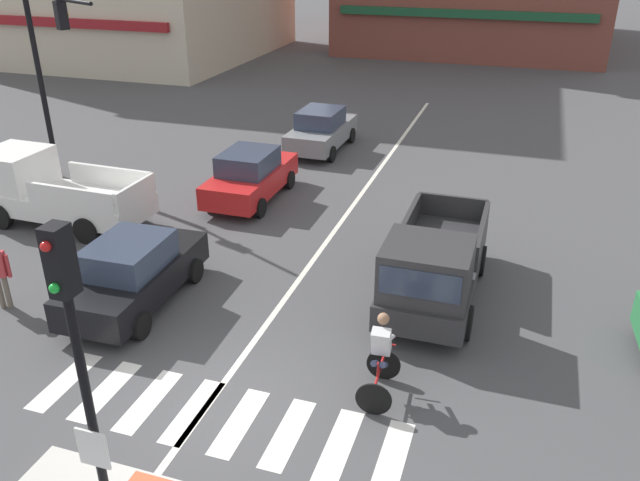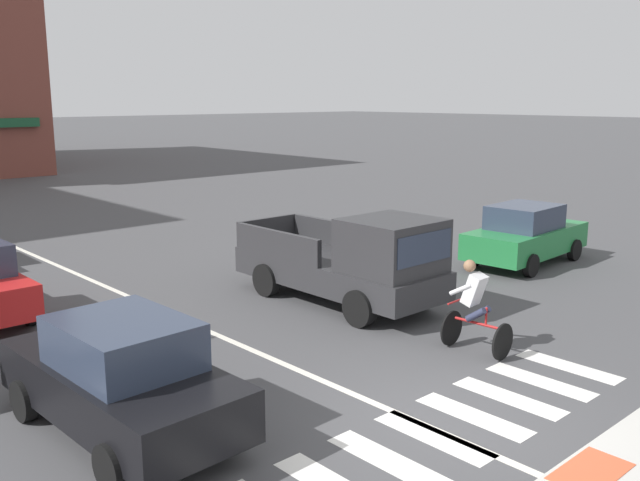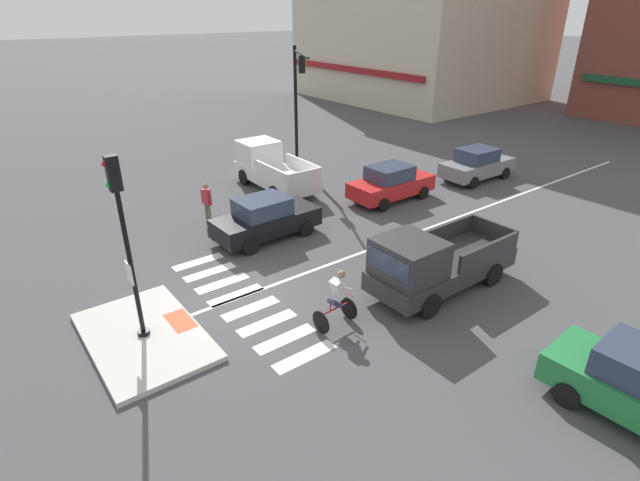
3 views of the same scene
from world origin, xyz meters
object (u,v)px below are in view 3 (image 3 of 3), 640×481
object	(u,v)px
traffic_light_mast	(298,92)
car_black_westbound_near	(266,218)
pickup_truck_charcoal_eastbound_mid	(433,264)
cyclist	(337,298)
pedestrian_at_curb_left	(207,200)
car_grey_westbound_distant	(477,164)
pickup_truck_white_cross_left	(271,168)
signal_pole	(125,234)
car_red_westbound_far	(391,183)

from	to	relation	value
traffic_light_mast	car_black_westbound_near	distance (m)	9.70
pickup_truck_charcoal_eastbound_mid	cyclist	size ratio (longest dim) A/B	3.04
pickup_truck_charcoal_eastbound_mid	pedestrian_at_curb_left	xyz separation A→B (m)	(-9.27, -3.14, 0.00)
car_grey_westbound_distant	pickup_truck_white_cross_left	distance (m)	10.53
car_black_westbound_near	pedestrian_at_curb_left	xyz separation A→B (m)	(-2.77, -1.10, 0.17)
pickup_truck_charcoal_eastbound_mid	cyclist	bearing A→B (deg)	-96.60
signal_pole	cyclist	size ratio (longest dim) A/B	2.93
car_red_westbound_far	pedestrian_at_curb_left	distance (m)	8.28
traffic_light_mast	car_red_westbound_far	bearing A→B (deg)	4.36
signal_pole	car_black_westbound_near	distance (m)	7.29
signal_pole	car_grey_westbound_distant	bearing A→B (deg)	99.29
car_black_westbound_near	car_red_westbound_far	bearing A→B (deg)	90.58
cyclist	car_black_westbound_near	bearing A→B (deg)	166.85
traffic_light_mast	car_grey_westbound_distant	world-z (taller)	traffic_light_mast
traffic_light_mast	car_grey_westbound_distant	distance (m)	9.98
signal_pole	car_grey_westbound_distant	xyz separation A→B (m)	(-3.00, 18.32, -2.30)
pickup_truck_charcoal_eastbound_mid	car_grey_westbound_distant	bearing A→B (deg)	120.27
traffic_light_mast	car_black_westbound_near	world-z (taller)	traffic_light_mast
car_black_westbound_near	cyclist	world-z (taller)	cyclist
pickup_truck_white_cross_left	traffic_light_mast	bearing A→B (deg)	120.96
car_red_westbound_far	pedestrian_at_curb_left	size ratio (longest dim) A/B	2.46
cyclist	pedestrian_at_curb_left	size ratio (longest dim) A/B	1.01
pedestrian_at_curb_left	cyclist	bearing A→B (deg)	-2.08
cyclist	pedestrian_at_curb_left	bearing A→B (deg)	177.92
signal_pole	cyclist	world-z (taller)	signal_pole
traffic_light_mast	pickup_truck_charcoal_eastbound_mid	size ratio (longest dim) A/B	1.23
pickup_truck_white_cross_left	pickup_truck_charcoal_eastbound_mid	bearing A→B (deg)	-6.37
car_red_westbound_far	car_grey_westbound_distant	bearing A→B (deg)	84.43
pickup_truck_charcoal_eastbound_mid	pedestrian_at_curb_left	distance (m)	9.78
pickup_truck_charcoal_eastbound_mid	traffic_light_mast	bearing A→B (deg)	162.38
signal_pole	pedestrian_at_curb_left	size ratio (longest dim) A/B	2.94
pickup_truck_white_cross_left	car_grey_westbound_distant	bearing A→B (deg)	59.02
signal_pole	car_black_westbound_near	bearing A→B (deg)	120.15
traffic_light_mast	pedestrian_at_curb_left	bearing A→B (deg)	-61.89
signal_pole	pickup_truck_white_cross_left	size ratio (longest dim) A/B	0.96
car_red_westbound_far	pedestrian_at_curb_left	world-z (taller)	pedestrian_at_curb_left
signal_pole	cyclist	bearing A→B (deg)	60.15
signal_pole	pedestrian_at_curb_left	bearing A→B (deg)	142.01
car_black_westbound_near	cyclist	xyz separation A→B (m)	(6.09, -1.42, 0.06)
car_grey_westbound_distant	cyclist	world-z (taller)	cyclist
signal_pole	pickup_truck_white_cross_left	xyz separation A→B (m)	(-8.41, 9.29, -2.13)
car_red_westbound_far	pickup_truck_white_cross_left	bearing A→B (deg)	-145.00
car_grey_westbound_distant	car_red_westbound_far	bearing A→B (deg)	-95.57
car_grey_westbound_distant	cyclist	bearing A→B (deg)	-67.81
car_black_westbound_near	pedestrian_at_curb_left	distance (m)	2.99
signal_pole	pedestrian_at_curb_left	xyz separation A→B (m)	(-6.25, 4.88, -2.12)
signal_pole	traffic_light_mast	size ratio (longest dim) A/B	0.78
car_black_westbound_near	pickup_truck_white_cross_left	size ratio (longest dim) A/B	0.81
car_grey_westbound_distant	cyclist	distance (m)	14.86
traffic_light_mast	cyclist	distance (m)	15.23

